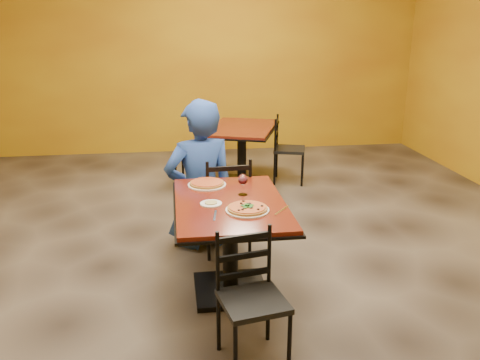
{
  "coord_description": "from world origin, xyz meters",
  "views": [
    {
      "loc": [
        -0.4,
        -3.94,
        2.03
      ],
      "look_at": [
        0.1,
        -0.3,
        0.85
      ],
      "focal_mm": 37.41,
      "sensor_mm": 36.0,
      "label": 1
    }
  ],
  "objects": [
    {
      "name": "side_plate",
      "position": [
        -0.14,
        -0.54,
        0.76
      ],
      "size": [
        0.16,
        0.16,
        0.01
      ],
      "primitive_type": "cylinder",
      "color": "white",
      "rests_on": "table_main"
    },
    {
      "name": "diner",
      "position": [
        -0.17,
        0.44,
        0.69
      ],
      "size": [
        0.75,
        0.58,
        1.38
      ],
      "primitive_type": "imported",
      "rotation": [
        0.0,
        0.0,
        3.37
      ],
      "color": "#1A4B8F",
      "rests_on": "floor"
    },
    {
      "name": "floor",
      "position": [
        0.0,
        0.0,
        0.0
      ],
      "size": [
        7.0,
        8.0,
        0.01
      ],
      "primitive_type": "cube",
      "color": "black",
      "rests_on": "ground"
    },
    {
      "name": "chair_second_right",
      "position": [
        1.09,
        2.18,
        0.43
      ],
      "size": [
        0.48,
        0.48,
        0.86
      ],
      "primitive_type": null,
      "rotation": [
        0.0,
        0.0,
        1.29
      ],
      "color": "black",
      "rests_on": "floor"
    },
    {
      "name": "chair_main_near",
      "position": [
        0.04,
        -1.34,
        0.41
      ],
      "size": [
        0.44,
        0.44,
        0.83
      ],
      "primitive_type": null,
      "rotation": [
        0.0,
        0.0,
        0.19
      ],
      "color": "black",
      "rests_on": "floor"
    },
    {
      "name": "plate_far",
      "position": [
        -0.14,
        -0.1,
        0.76
      ],
      "size": [
        0.31,
        0.31,
        0.01
      ],
      "primitive_type": "cylinder",
      "color": "white",
      "rests_on": "table_main"
    },
    {
      "name": "chair_second_left",
      "position": [
        -0.16,
        2.18,
        0.45
      ],
      "size": [
        0.5,
        0.5,
        0.9
      ],
      "primitive_type": null,
      "rotation": [
        0.0,
        0.0,
        -1.84
      ],
      "color": "black",
      "rests_on": "floor"
    },
    {
      "name": "table_main",
      "position": [
        0.0,
        -0.5,
        0.56
      ],
      "size": [
        0.83,
        1.23,
        0.75
      ],
      "color": "maroon",
      "rests_on": "floor"
    },
    {
      "name": "plate_main",
      "position": [
        0.1,
        -0.7,
        0.76
      ],
      "size": [
        0.31,
        0.31,
        0.01
      ],
      "primitive_type": "cylinder",
      "color": "white",
      "rests_on": "table_main"
    },
    {
      "name": "chair_main_far",
      "position": [
        0.04,
        0.25,
        0.45
      ],
      "size": [
        0.44,
        0.44,
        0.9
      ],
      "primitive_type": null,
      "rotation": [
        0.0,
        0.0,
        3.22
      ],
      "color": "black",
      "rests_on": "floor"
    },
    {
      "name": "pizza_far",
      "position": [
        -0.14,
        -0.1,
        0.77
      ],
      "size": [
        0.28,
        0.28,
        0.02
      ],
      "primitive_type": "cylinder",
      "color": "orange",
      "rests_on": "plate_far"
    },
    {
      "name": "wine_glass",
      "position": [
        0.12,
        -0.36,
        0.84
      ],
      "size": [
        0.08,
        0.08,
        0.18
      ],
      "primitive_type": null,
      "color": "white",
      "rests_on": "table_main"
    },
    {
      "name": "knife",
      "position": [
        0.34,
        -0.73,
        0.75
      ],
      "size": [
        0.14,
        0.17,
        0.0
      ],
      "primitive_type": "cube",
      "rotation": [
        0.0,
        0.0,
        -0.69
      ],
      "color": "silver",
      "rests_on": "table_main"
    },
    {
      "name": "table_second",
      "position": [
        0.47,
        2.18,
        0.55
      ],
      "size": [
        1.15,
        1.38,
        0.75
      ],
      "rotation": [
        0.0,
        0.0,
        -0.34
      ],
      "color": "maroon",
      "rests_on": "floor"
    },
    {
      "name": "fork",
      "position": [
        -0.13,
        -0.76,
        0.75
      ],
      "size": [
        0.04,
        0.19,
        0.0
      ],
      "primitive_type": "cube",
      "rotation": [
        0.0,
        0.0,
        -0.15
      ],
      "color": "silver",
      "rests_on": "table_main"
    },
    {
      "name": "pizza_main",
      "position": [
        0.1,
        -0.7,
        0.77
      ],
      "size": [
        0.28,
        0.28,
        0.02
      ],
      "primitive_type": "cylinder",
      "color": "maroon",
      "rests_on": "plate_main"
    },
    {
      "name": "wall_back",
      "position": [
        0.0,
        4.0,
        1.5
      ],
      "size": [
        7.0,
        0.01,
        3.0
      ],
      "primitive_type": "cube",
      "color": "gold",
      "rests_on": "ground"
    },
    {
      "name": "dip",
      "position": [
        -0.14,
        -0.54,
        0.76
      ],
      "size": [
        0.09,
        0.09,
        0.01
      ],
      "primitive_type": "cylinder",
      "color": "#A69350",
      "rests_on": "side_plate"
    }
  ]
}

